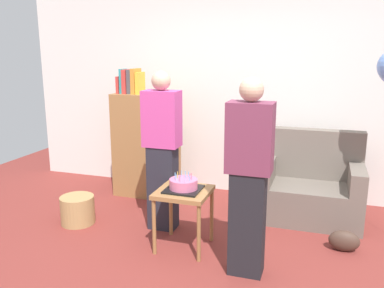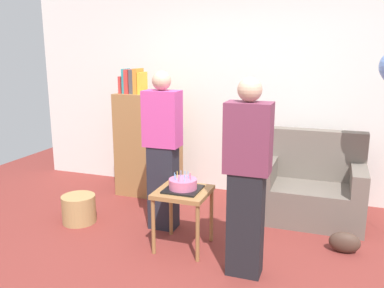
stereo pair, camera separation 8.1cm
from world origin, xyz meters
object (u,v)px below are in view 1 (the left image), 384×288
at_px(person_blowing_candles, 162,151).
at_px(handbag, 344,241).
at_px(couch, 309,188).
at_px(person_holding_cake, 249,178).
at_px(bookshelf, 146,143).
at_px(side_table, 184,199).
at_px(birthday_cake, 183,185).
at_px(wicker_basket, 78,210).

distance_m(person_blowing_candles, handbag, 1.93).
bearing_deg(handbag, couch, 116.45).
bearing_deg(person_holding_cake, bookshelf, -51.23).
bearing_deg(side_table, bookshelf, 127.69).
bearing_deg(birthday_cake, person_holding_cake, -21.78).
height_order(couch, wicker_basket, couch).
distance_m(person_holding_cake, wicker_basket, 2.07).
bearing_deg(handbag, person_holding_cake, -140.76).
relative_size(couch, person_holding_cake, 0.67).
bearing_deg(wicker_basket, handbag, 4.96).
distance_m(person_blowing_candles, person_holding_cake, 1.16).
bearing_deg(wicker_basket, couch, 22.00).
xyz_separation_m(bookshelf, person_blowing_candles, (0.58, -0.86, 0.15)).
relative_size(birthday_cake, handbag, 1.14).
relative_size(bookshelf, birthday_cake, 5.02).
height_order(bookshelf, side_table, bookshelf).
distance_m(birthday_cake, handbag, 1.58).
xyz_separation_m(bookshelf, wicker_basket, (-0.34, -1.05, -0.53)).
xyz_separation_m(couch, side_table, (-1.08, -1.11, 0.14)).
bearing_deg(person_holding_cake, couch, -116.26).
distance_m(birthday_cake, wicker_basket, 1.36).
bearing_deg(wicker_basket, side_table, -7.14).
relative_size(bookshelf, side_table, 2.82).
xyz_separation_m(side_table, wicker_basket, (-1.27, 0.16, -0.33)).
bearing_deg(birthday_cake, side_table, 99.99).
height_order(side_table, person_holding_cake, person_holding_cake).
relative_size(couch, person_blowing_candles, 0.67).
bearing_deg(couch, wicker_basket, -158.00).
xyz_separation_m(person_blowing_candles, person_holding_cake, (0.99, -0.60, 0.00)).
xyz_separation_m(bookshelf, side_table, (0.93, -1.20, -0.20)).
bearing_deg(side_table, birthday_cake, -80.01).
bearing_deg(side_table, person_holding_cake, -21.78).
height_order(birthday_cake, person_holding_cake, person_holding_cake).
relative_size(person_holding_cake, wicker_basket, 4.53).
relative_size(side_table, person_holding_cake, 0.35).
relative_size(bookshelf, wicker_basket, 4.46).
relative_size(couch, bookshelf, 0.68).
relative_size(side_table, wicker_basket, 1.58).
xyz_separation_m(side_table, person_holding_cake, (0.64, -0.26, 0.35)).
height_order(person_blowing_candles, handbag, person_blowing_candles).
bearing_deg(handbag, bookshelf, 161.13).
relative_size(couch, side_table, 1.93).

